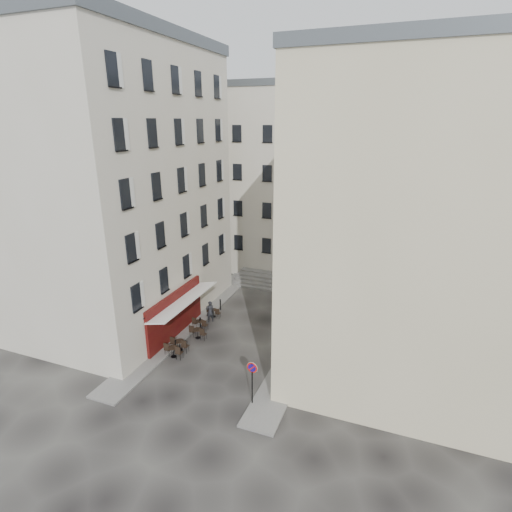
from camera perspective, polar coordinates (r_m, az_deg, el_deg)
The scene contains 18 objects.
ground at distance 28.10m, azimuth -4.44°, elevation -13.82°, with size 90.00×90.00×0.00m, color black.
sidewalk_left at distance 32.99m, azimuth -8.60°, elevation -8.60°, with size 2.00×22.00×0.12m, color slate.
sidewalk_right at distance 29.17m, azimuth 6.38°, elevation -12.42°, with size 2.00×18.00×0.12m, color slate.
building_left at distance 32.42m, azimuth -19.79°, elevation 9.16°, with size 12.20×16.20×20.60m.
building_right at distance 25.44m, azimuth 20.64°, elevation 4.38°, with size 12.20×14.20×18.60m.
building_back at distance 42.27m, azimuth 5.21°, elevation 10.80°, with size 18.20×10.20×18.60m.
cafe_storefront at distance 29.81m, azimuth -11.29°, elevation -7.97°, with size 1.74×7.30×3.50m.
stone_steps at distance 38.35m, azimuth 3.59°, elevation -3.82°, with size 9.00×3.15×0.80m.
bollard_near at distance 28.48m, azimuth -11.42°, elevation -12.45°, with size 0.12×0.12×0.98m.
bollard_mid at distance 31.07m, azimuth -7.97°, elevation -9.43°, with size 0.12×0.12×0.98m.
bollard_far at distance 33.82m, azimuth -5.12°, elevation -6.86°, with size 0.12×0.12×0.98m.
no_parking_sign at distance 22.73m, azimuth -0.56°, elevation -16.68°, with size 0.62×0.11×2.72m.
bistro_table_a at distance 28.03m, azimuth -11.69°, elevation -13.11°, with size 1.35×0.63×0.95m.
bistro_table_b at distance 28.66m, azimuth -10.85°, elevation -12.28°, with size 1.35×0.63×0.95m.
bistro_table_c at distance 29.88m, azimuth -8.29°, elevation -10.76°, with size 1.34×0.63×0.94m.
bistro_table_d at distance 31.08m, azimuth -7.98°, elevation -9.56°, with size 1.27×0.60×0.89m.
bistro_table_e at distance 32.75m, azimuth -6.06°, elevation -7.97°, with size 1.19×0.56×0.84m.
pedestrian at distance 31.86m, azimuth -6.57°, elevation -7.88°, with size 0.65×0.42×1.77m, color black.
Camera 1 is at (10.44, -21.27, 15.10)m, focal length 28.00 mm.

